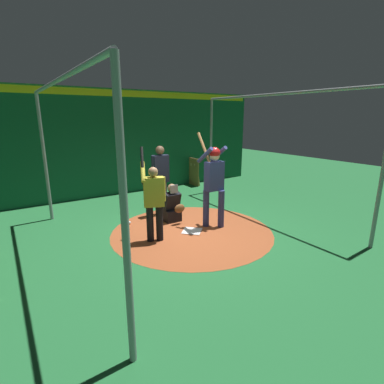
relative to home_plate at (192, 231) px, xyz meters
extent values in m
plane|color=#216633|center=(0.00, 0.00, -0.01)|extent=(26.82, 26.82, 0.00)
cylinder|color=#9E4C28|center=(0.00, 0.00, -0.01)|extent=(3.72, 3.72, 0.01)
cube|color=white|center=(0.00, 0.00, 0.00)|extent=(0.59, 0.59, 0.01)
cylinder|color=navy|center=(0.14, 0.74, 0.44)|extent=(0.15, 0.15, 0.91)
cylinder|color=navy|center=(-0.10, 0.47, 0.44)|extent=(0.15, 0.15, 0.91)
cube|color=navy|center=(0.02, 0.61, 1.24)|extent=(0.22, 0.44, 0.68)
cylinder|color=navy|center=(-0.08, 0.81, 1.73)|extent=(0.55, 0.09, 0.42)
cylinder|color=navy|center=(-0.08, 0.41, 1.73)|extent=(0.55, 0.09, 0.42)
sphere|color=beige|center=(0.02, 0.61, 1.71)|extent=(0.23, 0.23, 0.23)
sphere|color=#A51414|center=(0.02, 0.61, 1.78)|extent=(0.26, 0.26, 0.26)
cylinder|color=olive|center=(-0.20, 0.48, 1.86)|extent=(0.54, 0.06, 0.73)
cube|color=black|center=(-0.90, -0.04, 0.14)|extent=(0.40, 0.40, 0.30)
cube|color=black|center=(-0.86, -0.04, 0.52)|extent=(0.31, 0.40, 0.49)
sphere|color=#9E704C|center=(-0.84, -0.04, 0.86)|extent=(0.23, 0.23, 0.23)
cube|color=gray|center=(-0.74, -0.04, 0.86)|extent=(0.03, 0.20, 0.20)
ellipsoid|color=brown|center=(-0.58, 0.02, 0.39)|extent=(0.12, 0.28, 0.22)
cylinder|color=#4C4C51|center=(-1.52, 0.10, 0.44)|extent=(0.15, 0.15, 0.90)
cylinder|color=#4C4C51|center=(-1.52, -0.10, 0.44)|extent=(0.15, 0.15, 0.90)
cube|color=#1E2338|center=(-1.52, 0.00, 1.25)|extent=(0.22, 0.42, 0.71)
cylinder|color=#1E2338|center=(-1.52, 0.20, 1.30)|extent=(0.09, 0.09, 0.60)
cylinder|color=#1E2338|center=(-1.52, -0.20, 1.30)|extent=(0.09, 0.09, 0.60)
sphere|color=brown|center=(-1.52, 0.00, 1.73)|extent=(0.23, 0.23, 0.23)
cylinder|color=black|center=(0.02, -0.85, 0.38)|extent=(0.15, 0.15, 0.78)
cylinder|color=black|center=(-0.05, -1.03, 0.38)|extent=(0.15, 0.15, 0.78)
cube|color=gold|center=(-0.02, -0.94, 1.07)|extent=(0.36, 0.47, 0.62)
cylinder|color=gold|center=(0.06, -0.75, 1.12)|extent=(0.09, 0.09, 0.52)
cylinder|color=gold|center=(-0.19, -1.09, 1.49)|extent=(0.46, 0.26, 0.40)
sphere|color=#9E704C|center=(-0.02, -0.94, 1.49)|extent=(0.20, 0.20, 0.20)
cylinder|color=black|center=(-0.26, -1.06, 1.60)|extent=(0.45, 0.23, 0.74)
cube|color=#145133|center=(-4.29, 0.00, 1.72)|extent=(0.20, 10.82, 3.46)
cube|color=yellow|center=(-4.18, 0.00, 3.30)|extent=(0.03, 10.61, 0.20)
cylinder|color=gray|center=(-2.73, -2.58, 1.56)|extent=(0.08, 0.08, 3.14)
cylinder|color=gray|center=(2.73, -2.58, 1.56)|extent=(0.08, 0.08, 3.14)
cylinder|color=gray|center=(-2.73, 2.58, 1.56)|extent=(0.08, 0.08, 3.14)
cylinder|color=gray|center=(2.73, 2.58, 1.56)|extent=(0.08, 0.08, 3.14)
cylinder|color=gray|center=(0.00, -2.58, 3.13)|extent=(5.45, 0.07, 0.07)
cylinder|color=gray|center=(0.00, 2.58, 3.13)|extent=(5.45, 0.07, 0.07)
cube|color=olive|center=(-4.04, 2.65, 0.51)|extent=(0.94, 0.04, 1.05)
cylinder|color=olive|center=(-4.41, 2.71, 0.43)|extent=(0.06, 0.13, 0.88)
cylinder|color=tan|center=(-4.29, 2.71, 0.45)|extent=(0.06, 0.12, 0.92)
cylinder|color=tan|center=(-4.17, 2.71, 0.39)|extent=(0.06, 0.14, 0.81)
cylinder|color=tan|center=(-4.05, 2.71, 0.41)|extent=(0.06, 0.20, 0.85)
cylinder|color=olive|center=(-3.93, 2.71, 0.43)|extent=(0.06, 0.17, 0.87)
cylinder|color=tan|center=(-3.81, 2.71, 0.41)|extent=(0.06, 0.18, 0.85)
cylinder|color=olive|center=(-3.69, 2.71, 0.44)|extent=(0.06, 0.18, 0.90)
sphere|color=white|center=(-1.24, -1.04, 0.03)|extent=(0.07, 0.07, 0.07)
camera|label=1|loc=(5.30, -3.50, 2.59)|focal=27.31mm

